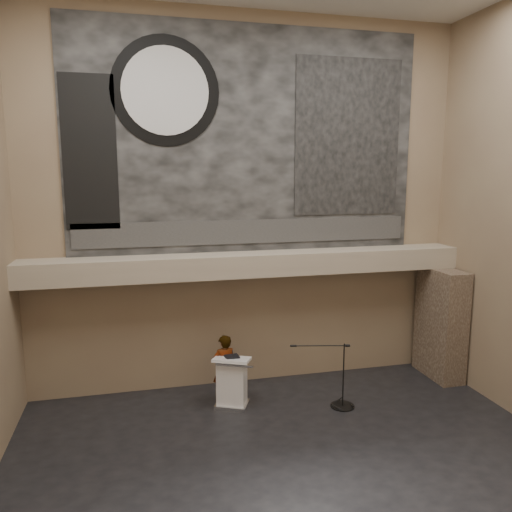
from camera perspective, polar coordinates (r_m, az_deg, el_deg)
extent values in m
plane|color=black|center=(9.14, 5.18, -23.71)|extent=(10.00, 10.00, 0.00)
cube|color=#7D654F|center=(11.52, -0.95, 5.81)|extent=(10.00, 0.02, 8.50)
cube|color=#7D654F|center=(4.16, 24.17, -1.93)|extent=(10.00, 0.02, 8.50)
cube|color=gray|center=(11.29, -0.48, -0.92)|extent=(10.00, 0.80, 0.50)
cylinder|color=#B2893D|center=(11.05, -8.53, -2.74)|extent=(0.04, 0.04, 0.06)
cylinder|color=#B2893D|center=(11.87, 8.55, -1.88)|extent=(0.04, 0.04, 0.06)
cube|color=black|center=(11.48, -0.93, 13.04)|extent=(8.00, 0.05, 5.00)
cube|color=#2F2F2F|center=(11.50, -0.86, 2.80)|extent=(7.76, 0.02, 0.55)
cylinder|color=black|center=(11.29, -10.32, 18.06)|extent=(2.30, 0.02, 2.30)
cylinder|color=silver|center=(11.27, -10.31, 18.07)|extent=(1.84, 0.02, 1.84)
cube|color=black|center=(12.20, 10.47, 13.15)|extent=(2.60, 0.02, 3.60)
cube|color=black|center=(11.18, -18.48, 11.11)|extent=(1.10, 0.02, 3.20)
cube|color=#47372B|center=(13.13, 20.35, -7.21)|extent=(0.60, 1.40, 2.70)
cube|color=silver|center=(11.28, -2.75, -16.57)|extent=(0.83, 0.75, 0.08)
cube|color=white|center=(11.06, -2.78, -14.16)|extent=(0.71, 0.62, 0.96)
cube|color=white|center=(10.84, -2.78, -11.73)|extent=(0.92, 0.81, 0.13)
cube|color=black|center=(10.87, -2.78, -11.42)|extent=(0.32, 0.27, 0.04)
cube|color=silver|center=(10.80, -3.39, -11.65)|extent=(0.28, 0.33, 0.00)
imported|color=white|center=(11.24, -3.65, -12.68)|extent=(0.62, 0.47, 1.51)
cylinder|color=black|center=(11.42, 9.85, -16.52)|extent=(0.52, 0.52, 0.02)
cylinder|color=black|center=(11.13, 9.95, -13.30)|extent=(0.03, 0.03, 1.42)
cylinder|color=black|center=(10.80, 7.19, -10.14)|extent=(1.18, 0.29, 0.02)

